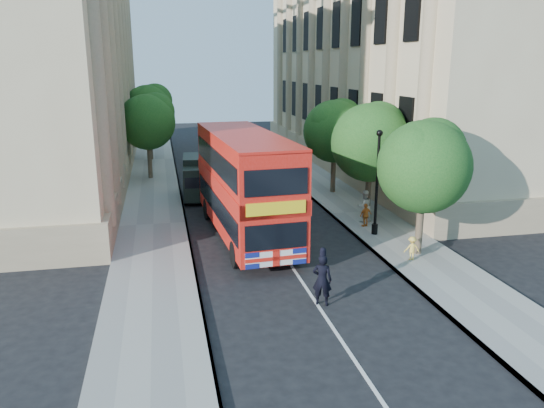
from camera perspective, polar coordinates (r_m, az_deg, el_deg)
ground at (r=19.98m, az=4.19°, el=-9.71°), size 120.00×120.00×0.00m
pavement_right at (r=30.64m, az=9.38°, el=-0.92°), size 3.50×80.00×0.12m
pavement_left at (r=28.64m, az=-12.63°, el=-2.21°), size 3.50×80.00×0.12m
building_right at (r=45.56m, az=13.11°, el=15.39°), size 12.00×38.00×18.00m
building_left at (r=42.32m, az=-24.57°, el=14.54°), size 12.00×38.00×18.00m
tree_right_near at (r=23.58m, az=16.11°, el=4.40°), size 4.00×4.00×6.08m
tree_right_mid at (r=28.91m, az=10.60°, el=6.97°), size 4.20×4.20×6.37m
tree_right_far at (r=34.50m, az=6.79°, el=8.14°), size 4.00×4.00×6.15m
tree_left_far at (r=39.66m, az=-13.21°, el=8.91°), size 4.00×4.00×6.30m
tree_left_back at (r=47.60m, az=-13.09°, el=10.17°), size 4.20×4.20×6.65m
lamp_post at (r=26.18m, az=11.21°, el=1.81°), size 0.32×0.32×5.16m
double_decker_bus at (r=25.51m, az=-2.95°, el=2.35°), size 3.58×11.03×5.02m
box_van at (r=33.73m, az=-7.87°, el=2.73°), size 2.14×4.68×2.62m
police_constable at (r=18.88m, az=5.41°, el=-8.13°), size 0.81×0.69×1.89m
woman_pedestrian at (r=28.48m, az=9.90°, el=-0.23°), size 0.86×0.67×1.73m
child_a at (r=27.76m, az=10.05°, el=-1.17°), size 0.77×0.49×1.22m
child_b at (r=23.55m, az=14.81°, el=-4.62°), size 0.70×0.43×1.04m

